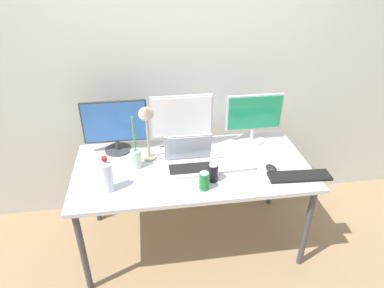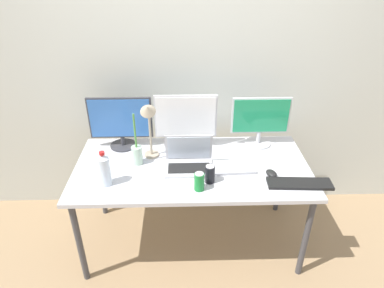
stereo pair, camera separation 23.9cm
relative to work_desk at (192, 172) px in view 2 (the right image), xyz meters
The scene contains 15 objects.
ground_plane 0.68m from the work_desk, ahead, with size 16.00×16.00×0.00m, color #9E7F5B.
wall_back 0.85m from the work_desk, 90.00° to the left, with size 7.00×0.08×2.60m, color silver.
work_desk is the anchor object (origin of this frame).
monitor_left 0.67m from the work_desk, 151.46° to the left, with size 0.48×0.20×0.41m.
monitor_center 0.40m from the work_desk, 98.20° to the left, with size 0.47×0.18×0.43m.
monitor_right 0.67m from the work_desk, 28.89° to the left, with size 0.45×0.20×0.40m.
laptop_silver 0.12m from the work_desk, 144.11° to the right, with size 0.34×0.24×0.25m.
keyboard_main 0.76m from the work_desk, 19.60° to the right, with size 0.43×0.12×0.02m, color black.
keyboard_aux 0.27m from the work_desk, 15.04° to the right, with size 0.38×0.13×0.02m, color #B2B2B7.
mouse_by_keyboard 0.57m from the work_desk, 14.69° to the right, with size 0.07×0.10×0.04m, color black.
water_bottle 0.64m from the work_desk, 160.35° to the right, with size 0.08×0.08×0.25m.
soda_can_near_keyboard 0.31m from the work_desk, 82.18° to the right, with size 0.07×0.07×0.13m.
soda_can_by_laptop 0.26m from the work_desk, 60.44° to the right, with size 0.07×0.07×0.13m.
bamboo_vase 0.42m from the work_desk, behind, with size 0.08×0.08×0.40m.
desk_lamp 0.49m from the work_desk, 160.83° to the left, with size 0.11×0.18×0.47m.
Camera 2 is at (-0.06, -2.07, 2.12)m, focal length 32.00 mm.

